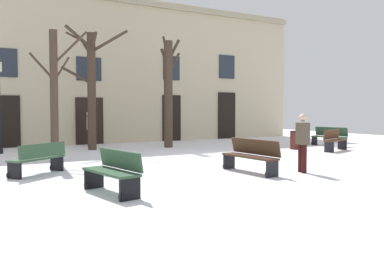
% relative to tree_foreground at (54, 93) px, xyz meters
% --- Properties ---
extents(ground_plane, '(32.42, 32.42, 0.00)m').
position_rel_tree_foreground_xyz_m(ground_plane, '(4.78, -2.11, -2.22)').
color(ground_plane, white).
extents(building_facade, '(20.26, 0.60, 7.35)m').
position_rel_tree_foreground_xyz_m(building_facade, '(4.78, 5.97, 1.50)').
color(building_facade, beige).
rests_on(building_facade, ground).
extents(tree_foreground, '(1.72, 1.26, 4.22)m').
position_rel_tree_foreground_xyz_m(tree_foreground, '(0.00, 0.00, 0.00)').
color(tree_foreground, '#423326').
rests_on(tree_foreground, ground).
extents(tree_near_facade, '(0.95, 1.29, 5.06)m').
position_rel_tree_foreground_xyz_m(tree_near_facade, '(5.30, 2.56, 0.32)').
color(tree_near_facade, '#423326').
rests_on(tree_near_facade, ground).
extents(tree_left_of_center, '(2.62, 2.23, 5.11)m').
position_rel_tree_foreground_xyz_m(tree_left_of_center, '(2.03, 3.08, 0.54)').
color(tree_left_of_center, '#423326').
rests_on(tree_left_of_center, ground).
extents(litter_bin, '(0.43, 0.43, 0.78)m').
position_rel_tree_foreground_xyz_m(litter_bin, '(9.59, -0.85, -1.83)').
color(litter_bin, '#4C1E19').
rests_on(litter_bin, ground).
extents(bench_facing_shops, '(0.60, 1.88, 0.90)m').
position_rel_tree_foreground_xyz_m(bench_facing_shops, '(4.13, -4.93, -1.76)').
color(bench_facing_shops, '#3D2819').
rests_on(bench_facing_shops, ground).
extents(bench_near_lamp, '(0.88, 1.66, 0.87)m').
position_rel_tree_foreground_xyz_m(bench_near_lamp, '(12.06, -0.50, -1.79)').
color(bench_near_lamp, '#2D4C33').
rests_on(bench_near_lamp, ground).
extents(bench_near_center_tree, '(0.80, 1.66, 0.87)m').
position_rel_tree_foreground_xyz_m(bench_near_center_tree, '(0.11, -5.70, -1.78)').
color(bench_near_center_tree, '#2D4C33').
rests_on(bench_near_center_tree, ground).
extents(bench_by_litter_bin, '(1.63, 0.96, 0.87)m').
position_rel_tree_foreground_xyz_m(bench_by_litter_bin, '(10.52, -2.14, -1.77)').
color(bench_by_litter_bin, '#51331E').
rests_on(bench_by_litter_bin, ground).
extents(bench_far_corner, '(1.53, 1.33, 0.82)m').
position_rel_tree_foreground_xyz_m(bench_far_corner, '(-0.86, -2.55, -1.80)').
color(bench_far_corner, '#2D4C33').
rests_on(bench_far_corner, ground).
extents(person_crossing_plaza, '(0.32, 0.43, 1.57)m').
position_rel_tree_foreground_xyz_m(person_crossing_plaza, '(5.34, -5.58, -1.36)').
color(person_crossing_plaza, '#350F0F').
rests_on(person_crossing_plaza, ground).
extents(person_strolling, '(0.30, 0.42, 1.59)m').
position_rel_tree_foreground_xyz_m(person_strolling, '(2.33, 4.80, -1.35)').
color(person_strolling, '#350F0F').
rests_on(person_strolling, ground).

